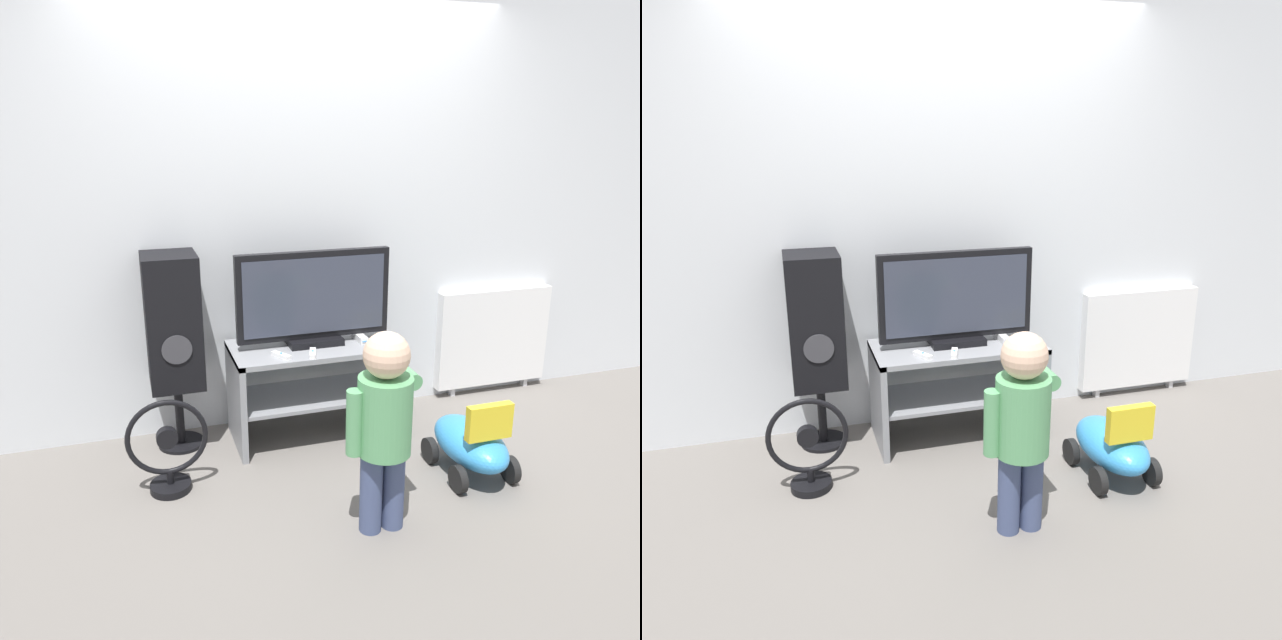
% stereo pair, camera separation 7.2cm
% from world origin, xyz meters
% --- Properties ---
extents(ground_plane, '(16.00, 16.00, 0.00)m').
position_xyz_m(ground_plane, '(0.00, 0.00, 0.00)').
color(ground_plane, slate).
extents(wall_back, '(10.00, 0.06, 2.60)m').
position_xyz_m(wall_back, '(0.00, 0.56, 1.30)').
color(wall_back, silver).
rests_on(wall_back, ground_plane).
extents(tv_stand, '(0.99, 0.48, 0.58)m').
position_xyz_m(tv_stand, '(0.00, 0.24, 0.37)').
color(tv_stand, gray).
rests_on(tv_stand, ground_plane).
extents(television, '(0.91, 0.20, 0.55)m').
position_xyz_m(television, '(0.00, 0.26, 0.85)').
color(television, black).
rests_on(television, tv_stand).
extents(game_console, '(0.05, 0.18, 0.04)m').
position_xyz_m(game_console, '(0.28, 0.24, 0.60)').
color(game_console, white).
rests_on(game_console, tv_stand).
extents(remote_primary, '(0.09, 0.13, 0.03)m').
position_xyz_m(remote_primary, '(-0.24, 0.10, 0.59)').
color(remote_primary, white).
rests_on(remote_primary, tv_stand).
extents(remote_secondary, '(0.07, 0.13, 0.03)m').
position_xyz_m(remote_secondary, '(-0.06, 0.08, 0.59)').
color(remote_secondary, white).
rests_on(remote_secondary, tv_stand).
extents(child, '(0.37, 0.53, 0.97)m').
position_xyz_m(child, '(0.02, -0.74, 0.57)').
color(child, '#3F4C72').
rests_on(child, ground_plane).
extents(speaker_tower, '(0.30, 0.34, 1.14)m').
position_xyz_m(speaker_tower, '(-0.80, 0.35, 0.74)').
color(speaker_tower, black).
rests_on(speaker_tower, ground_plane).
extents(floor_fan, '(0.41, 0.21, 0.51)m').
position_xyz_m(floor_fan, '(-0.90, -0.13, 0.23)').
color(floor_fan, black).
rests_on(floor_fan, ground_plane).
extents(ride_on_toy, '(0.35, 0.57, 0.47)m').
position_xyz_m(ride_on_toy, '(0.66, -0.45, 0.18)').
color(ride_on_toy, '#338CD1').
rests_on(ride_on_toy, ground_plane).
extents(radiator, '(0.84, 0.08, 0.74)m').
position_xyz_m(radiator, '(1.37, 0.49, 0.40)').
color(radiator, white).
rests_on(radiator, ground_plane).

